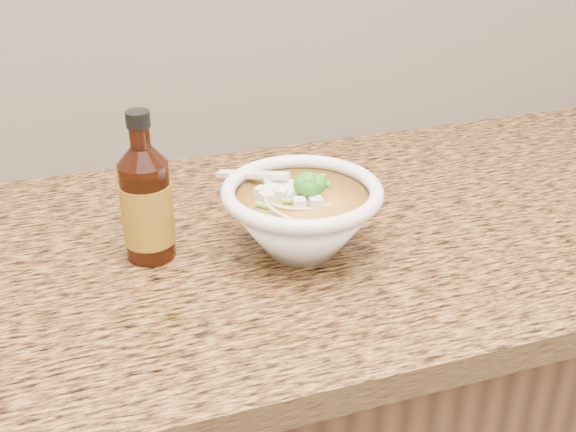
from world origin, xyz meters
name	(u,v)px	position (x,y,z in m)	size (l,w,h in m)	color
counter_slab	(241,250)	(0.00, 1.68, 0.88)	(4.00, 0.68, 0.04)	olive
soup_bowl	(302,217)	(0.07, 1.62, 0.95)	(0.22, 0.22, 0.12)	white
hot_sauce_bottle	(147,204)	(-0.13, 1.67, 0.98)	(0.08, 0.08, 0.21)	#351207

